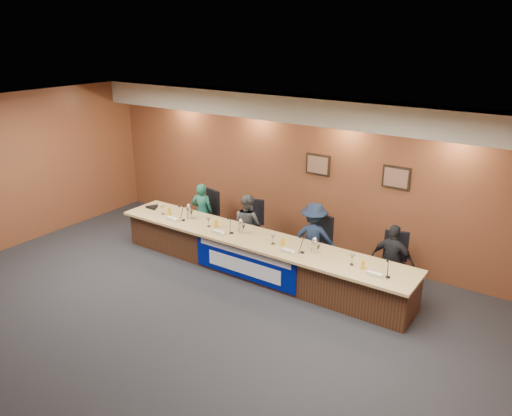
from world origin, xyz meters
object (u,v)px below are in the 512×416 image
Objects in this scene: office_chair_c at (316,247)px; carafe_right at (315,247)px; carafe_mid at (241,227)px; speakerphone at (153,207)px; panelist_d at (392,261)px; office_chair_b at (250,229)px; panelist_b at (248,224)px; office_chair_a at (205,217)px; office_chair_d at (394,267)px; dais_body at (257,256)px; banner at (244,263)px; carafe_left at (189,213)px; panelist_a at (202,212)px; panelist_c at (314,238)px.

carafe_right is at bearing -50.82° from office_chair_c.
carafe_mid is 2.37m from speakerphone.
panelist_d is 5.78× the size of carafe_right.
carafe_right is 0.70× the size of speakerphone.
carafe_right is (1.90, -0.78, 0.38)m from office_chair_b.
panelist_b reaches higher than carafe_mid.
office_chair_a is 2.13× the size of carafe_right.
dais_body is at bearing -178.64° from office_chair_d.
office_chair_b is (-0.68, 0.76, 0.13)m from dais_body.
panelist_b is (-0.68, 1.07, 0.25)m from banner.
office_chair_c is 2.65m from carafe_left.
banner is 2.65m from office_chair_d.
office_chair_d is at bearing 17.71° from dais_body.
banner is at bearing -161.92° from carafe_right.
office_chair_a is 1.16m from speakerphone.
office_chair_b is 2.20m from speakerphone.
panelist_d is at bearing 9.44° from carafe_left.
office_chair_b is 1.52m from office_chair_c.
office_chair_c is 1.53m from office_chair_d.
dais_body is at bearing -8.24° from office_chair_a.
speakerphone is at bearing 17.15° from panelist_a.
office_chair_d is (3.06, 0.10, -0.15)m from panelist_b.
carafe_mid is at bearing -178.55° from dais_body.
panelist_b is 0.18m from office_chair_b.
speakerphone reaches higher than office_chair_d.
speakerphone is (-2.72, 0.42, 0.40)m from banner.
panelist_b is 2.03m from carafe_right.
office_chair_c is (0.84, 0.76, 0.13)m from dais_body.
dais_body is 12.50× the size of office_chair_b.
panelist_c is (0.84, 0.66, 0.34)m from dais_body.
office_chair_b is at bearing 157.81° from carafe_right.
panelist_d is at bearing 9.53° from office_chair_c.
carafe_left reaches higher than banner.
dais_body is 18.75× the size of speakerphone.
banner is 1.30m from panelist_b.
speakerphone is (-2.04, -0.75, 0.30)m from office_chair_b.
carafe_mid is (-1.20, -0.67, 0.17)m from panelist_c.
office_chair_b is (1.21, 0.00, 0.00)m from office_chair_a.
dais_body is 1.32m from carafe_right.
office_chair_c is at bearing 13.62° from office_chair_a.
office_chair_a is at bearing 153.42° from carafe_mid.
panelist_a is 0.99× the size of panelist_d.
panelist_c is 2.88× the size of office_chair_a.
panelist_b is at bearing 17.74° from speakerphone.
office_chair_b is at bearing 112.92° from carafe_mid.
office_chair_b is 3.06m from office_chair_d.
panelist_b is at bearing 115.93° from carafe_mid.
banner is 0.73m from carafe_mid.
speakerphone is (-2.37, 0.01, -0.09)m from carafe_mid.
banner is 4.58× the size of office_chair_c.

